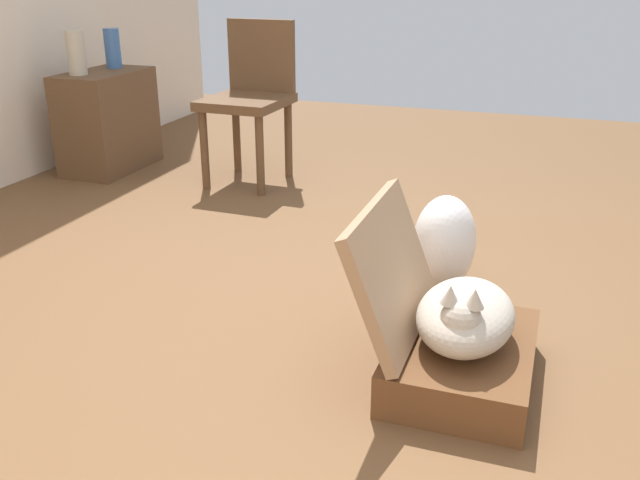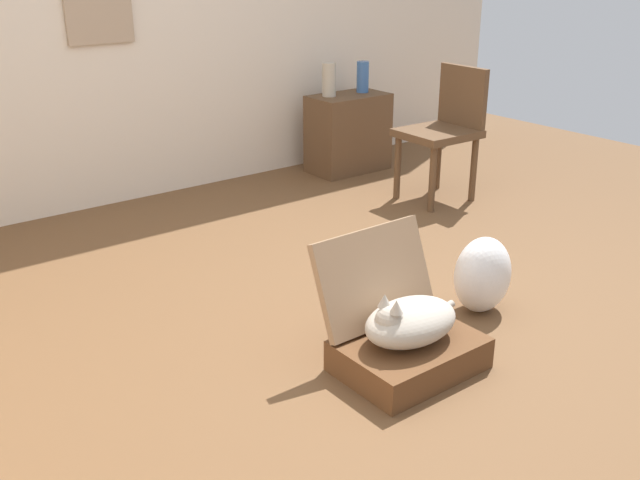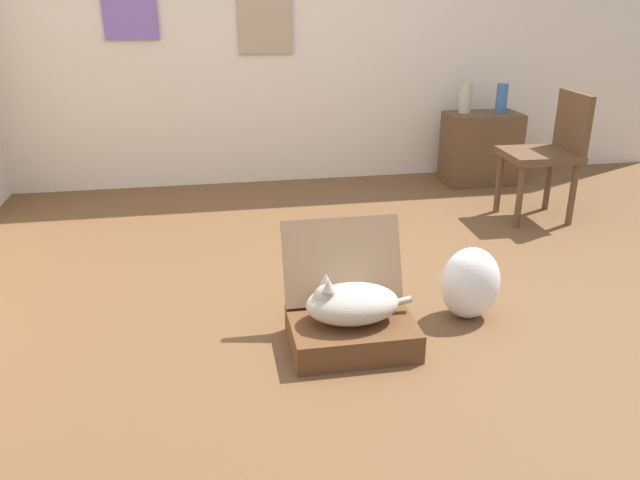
{
  "view_description": "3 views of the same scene",
  "coord_description": "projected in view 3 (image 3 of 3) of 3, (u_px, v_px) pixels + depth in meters",
  "views": [
    {
      "loc": [
        -2.1,
        -0.7,
        1.17
      ],
      "look_at": [
        -0.39,
        -0.1,
        0.45
      ],
      "focal_mm": 39.27,
      "sensor_mm": 36.0,
      "label": 1
    },
    {
      "loc": [
        -2.1,
        -2.31,
        1.59
      ],
      "look_at": [
        -0.37,
        -0.06,
        0.45
      ],
      "focal_mm": 40.82,
      "sensor_mm": 36.0,
      "label": 2
    },
    {
      "loc": [
        -0.84,
        -2.93,
        1.52
      ],
      "look_at": [
        -0.34,
        -0.16,
        0.39
      ],
      "focal_mm": 35.36,
      "sensor_mm": 36.0,
      "label": 3
    }
  ],
  "objects": [
    {
      "name": "side_table",
      "position": [
        481.0,
        148.0,
        5.19
      ],
      "size": [
        0.59,
        0.34,
        0.58
      ],
      "primitive_type": "cube",
      "color": "brown",
      "rests_on": "ground"
    },
    {
      "name": "suitcase_base",
      "position": [
        352.0,
        333.0,
        2.85
      ],
      "size": [
        0.56,
        0.41,
        0.13
      ],
      "primitive_type": "cube",
      "color": "brown",
      "rests_on": "ground"
    },
    {
      "name": "wall_back",
      "position": [
        307.0,
        18.0,
        4.96
      ],
      "size": [
        6.4,
        0.15,
        2.6
      ],
      "color": "beige",
      "rests_on": "ground"
    },
    {
      "name": "vase_tall",
      "position": [
        465.0,
        98.0,
        5.06
      ],
      "size": [
        0.1,
        0.1,
        0.24
      ],
      "primitive_type": "cylinder",
      "color": "#B7AD99",
      "rests_on": "side_table"
    },
    {
      "name": "vase_short",
      "position": [
        502.0,
        98.0,
        5.08
      ],
      "size": [
        0.09,
        0.09,
        0.23
      ],
      "primitive_type": "cylinder",
      "color": "#38609E",
      "rests_on": "side_table"
    },
    {
      "name": "suitcase_lid",
      "position": [
        342.0,
        261.0,
        2.96
      ],
      "size": [
        0.56,
        0.18,
        0.39
      ],
      "primitive_type": "cube",
      "rotation": [
        1.19,
        0.0,
        0.0
      ],
      "color": "#9B7756",
      "rests_on": "suitcase_base"
    },
    {
      "name": "plastic_bag_white",
      "position": [
        470.0,
        283.0,
        3.07
      ],
      "size": [
        0.29,
        0.24,
        0.37
      ],
      "primitive_type": "ellipsoid",
      "color": "white",
      "rests_on": "ground"
    },
    {
      "name": "ground_plane",
      "position": [
        377.0,
        292.0,
        3.38
      ],
      "size": [
        7.68,
        7.68,
        0.0
      ],
      "primitive_type": "plane",
      "color": "brown",
      "rests_on": "ground"
    },
    {
      "name": "chair",
      "position": [
        549.0,
        150.0,
        4.31
      ],
      "size": [
        0.49,
        0.43,
        0.88
      ],
      "rotation": [
        0.0,
        0.0,
        -1.6
      ],
      "color": "brown",
      "rests_on": "ground"
    },
    {
      "name": "cat",
      "position": [
        350.0,
        303.0,
        2.79
      ],
      "size": [
        0.5,
        0.28,
        0.23
      ],
      "color": "#B2A899",
      "rests_on": "suitcase_base"
    }
  ]
}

